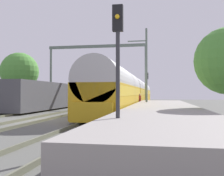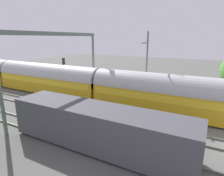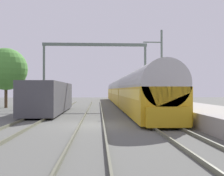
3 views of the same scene
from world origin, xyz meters
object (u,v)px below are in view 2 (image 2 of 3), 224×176
(freight_car, at_px, (98,127))
(catenary_gantry, at_px, (58,55))
(person_crossing, at_px, (119,92))
(railway_signal_far, at_px, (64,70))
(passenger_train, at_px, (48,79))

(freight_car, bearing_deg, catenary_gantry, 59.85)
(freight_car, bearing_deg, person_crossing, 18.45)
(railway_signal_far, distance_m, catenary_gantry, 8.22)
(railway_signal_far, height_order, catenary_gantry, catenary_gantry)
(passenger_train, relative_size, person_crossing, 28.44)
(person_crossing, xyz_separation_m, railway_signal_far, (0.40, 8.75, 1.96))
(person_crossing, bearing_deg, freight_car, 94.32)
(person_crossing, distance_m, catenary_gantry, 8.27)
(railway_signal_far, xyz_separation_m, catenary_gantry, (-6.07, -4.88, 2.65))
(freight_car, relative_size, person_crossing, 7.51)
(freight_car, xyz_separation_m, person_crossing, (9.82, 3.27, -0.44))
(railway_signal_far, bearing_deg, person_crossing, -92.63)
(passenger_train, distance_m, catenary_gantry, 8.22)
(passenger_train, distance_m, freight_car, 15.62)
(freight_car, distance_m, person_crossing, 10.36)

